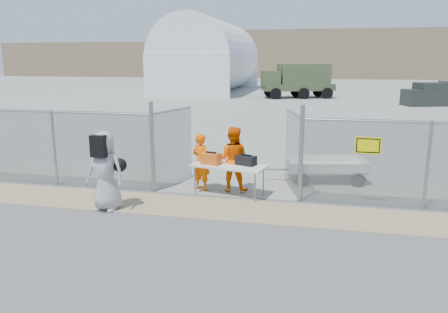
% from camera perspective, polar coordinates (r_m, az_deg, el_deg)
% --- Properties ---
extents(ground, '(160.00, 160.00, 0.00)m').
position_cam_1_polar(ground, '(9.95, -2.49, -8.67)').
color(ground, '#595858').
extents(tarmac_inside, '(160.00, 80.00, 0.01)m').
position_cam_1_polar(tarmac_inside, '(51.14, 9.74, 8.39)').
color(tarmac_inside, gray).
rests_on(tarmac_inside, ground).
extents(dirt_strip, '(44.00, 1.60, 0.01)m').
position_cam_1_polar(dirt_strip, '(10.86, -1.14, -6.77)').
color(dirt_strip, tan).
rests_on(dirt_strip, ground).
extents(distant_hills, '(140.00, 6.00, 9.00)m').
position_cam_1_polar(distant_hills, '(87.00, 14.44, 12.81)').
color(distant_hills, '#7F684F').
rests_on(distant_hills, ground).
extents(chain_link_fence, '(40.00, 0.20, 2.20)m').
position_cam_1_polar(chain_link_fence, '(11.49, 0.00, -0.00)').
color(chain_link_fence, gray).
rests_on(chain_link_fence, ground).
extents(quonset_hangar, '(9.00, 18.00, 8.00)m').
position_cam_1_polar(quonset_hangar, '(50.50, -1.90, 13.04)').
color(quonset_hangar, white).
rests_on(quonset_hangar, ground).
extents(folding_table, '(2.09, 1.21, 0.83)m').
position_cam_1_polar(folding_table, '(11.82, 0.65, -3.06)').
color(folding_table, white).
rests_on(folding_table, ground).
extents(orange_bag, '(0.55, 0.42, 0.31)m').
position_cam_1_polar(orange_bag, '(11.76, -1.70, -0.29)').
color(orange_bag, orange).
rests_on(orange_bag, folding_table).
extents(black_duffel, '(0.60, 0.48, 0.25)m').
position_cam_1_polar(black_duffel, '(11.69, 2.89, -0.51)').
color(black_duffel, black).
rests_on(black_duffel, folding_table).
extents(security_worker_left, '(0.70, 0.59, 1.61)m').
position_cam_1_polar(security_worker_left, '(12.16, -2.97, -0.73)').
color(security_worker_left, '#FD5E00').
rests_on(security_worker_left, ground).
extents(security_worker_right, '(0.89, 0.70, 1.82)m').
position_cam_1_polar(security_worker_right, '(12.04, 1.14, -0.35)').
color(security_worker_right, '#FD5E00').
rests_on(security_worker_right, ground).
extents(visitor, '(0.98, 0.66, 1.95)m').
position_cam_1_polar(visitor, '(10.90, -15.26, -1.82)').
color(visitor, '#A3A3A3').
rests_on(visitor, ground).
extents(utility_trailer, '(3.24, 2.13, 0.72)m').
position_cam_1_polar(utility_trailer, '(13.51, 13.10, -1.63)').
color(utility_trailer, white).
rests_on(utility_trailer, ground).
extents(military_truck, '(7.06, 4.50, 3.16)m').
position_cam_1_polar(military_truck, '(42.33, 9.65, 9.68)').
color(military_truck, '#424E2F').
rests_on(military_truck, ground).
extents(parked_vehicle_near, '(4.27, 2.95, 1.77)m').
position_cam_1_polar(parked_vehicle_near, '(38.19, 25.23, 7.33)').
color(parked_vehicle_near, '#262A27').
rests_on(parked_vehicle_near, ground).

